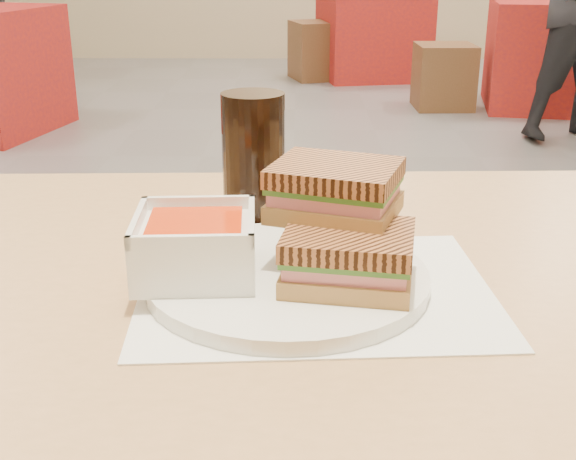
{
  "coord_description": "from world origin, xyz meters",
  "views": [
    {
      "loc": [
        0.02,
        -2.68,
        1.08
      ],
      "look_at": [
        0.01,
        -2.0,
        0.82
      ],
      "focal_mm": 46.4,
      "sensor_mm": 36.0,
      "label": 1
    }
  ],
  "objects_px": {
    "soup_bowl": "(196,248)",
    "bg_chair_2l": "(318,50)",
    "main_table": "(272,352)",
    "bg_table_2": "(373,34)",
    "bg_chair_2r": "(394,48)",
    "bg_chair_1l": "(444,76)",
    "plate": "(287,278)",
    "cola_glass": "(254,160)",
    "bg_table_1": "(550,55)",
    "panini_lower": "(348,257)"
  },
  "relations": [
    {
      "from": "soup_bowl",
      "to": "bg_chair_2l",
      "type": "height_order",
      "value": "soup_bowl"
    },
    {
      "from": "main_table",
      "to": "bg_table_2",
      "type": "relative_size",
      "value": 1.27
    },
    {
      "from": "main_table",
      "to": "soup_bowl",
      "type": "xyz_separation_m",
      "value": [
        -0.07,
        -0.07,
        0.16
      ]
    },
    {
      "from": "bg_table_2",
      "to": "bg_chair_2r",
      "type": "bearing_deg",
      "value": 12.66
    },
    {
      "from": "bg_chair_1l",
      "to": "bg_chair_2r",
      "type": "xyz_separation_m",
      "value": [
        -0.18,
        1.35,
        0.03
      ]
    },
    {
      "from": "plate",
      "to": "soup_bowl",
      "type": "bearing_deg",
      "value": -177.14
    },
    {
      "from": "bg_chair_1l",
      "to": "cola_glass",
      "type": "bearing_deg",
      "value": -103.86
    },
    {
      "from": "cola_glass",
      "to": "bg_table_1",
      "type": "height_order",
      "value": "cola_glass"
    },
    {
      "from": "bg_table_2",
      "to": "bg_chair_2r",
      "type": "xyz_separation_m",
      "value": [
        0.2,
        0.04,
        -0.12
      ]
    },
    {
      "from": "bg_chair_2r",
      "to": "bg_chair_2l",
      "type": "bearing_deg",
      "value": -168.5
    },
    {
      "from": "bg_table_2",
      "to": "bg_chair_2l",
      "type": "relative_size",
      "value": 1.82
    },
    {
      "from": "main_table",
      "to": "cola_glass",
      "type": "relative_size",
      "value": 7.41
    },
    {
      "from": "plate",
      "to": "bg_chair_2l",
      "type": "bearing_deg",
      "value": 88.15
    },
    {
      "from": "plate",
      "to": "bg_chair_2r",
      "type": "distance_m",
      "value": 5.98
    },
    {
      "from": "soup_bowl",
      "to": "cola_glass",
      "type": "distance_m",
      "value": 0.2
    },
    {
      "from": "panini_lower",
      "to": "plate",
      "type": "bearing_deg",
      "value": 155.76
    },
    {
      "from": "panini_lower",
      "to": "bg_table_2",
      "type": "relative_size",
      "value": 0.14
    },
    {
      "from": "bg_table_2",
      "to": "main_table",
      "type": "bearing_deg",
      "value": -96.59
    },
    {
      "from": "panini_lower",
      "to": "bg_chair_2r",
      "type": "relative_size",
      "value": 0.28
    },
    {
      "from": "cola_glass",
      "to": "bg_chair_2r",
      "type": "distance_m",
      "value": 5.81
    },
    {
      "from": "bg_chair_2l",
      "to": "bg_chair_2r",
      "type": "bearing_deg",
      "value": 11.5
    },
    {
      "from": "plate",
      "to": "cola_glass",
      "type": "height_order",
      "value": "cola_glass"
    },
    {
      "from": "soup_bowl",
      "to": "bg_chair_1l",
      "type": "distance_m",
      "value": 4.73
    },
    {
      "from": "bg_chair_2l",
      "to": "main_table",
      "type": "bearing_deg",
      "value": -92.06
    },
    {
      "from": "main_table",
      "to": "bg_table_1",
      "type": "bearing_deg",
      "value": 68.47
    },
    {
      "from": "main_table",
      "to": "bg_chair_1l",
      "type": "relative_size",
      "value": 2.78
    },
    {
      "from": "panini_lower",
      "to": "bg_chair_2l",
      "type": "bearing_deg",
      "value": 88.75
    },
    {
      "from": "panini_lower",
      "to": "cola_glass",
      "type": "distance_m",
      "value": 0.24
    },
    {
      "from": "plate",
      "to": "bg_table_1",
      "type": "relative_size",
      "value": 0.31
    },
    {
      "from": "main_table",
      "to": "cola_glass",
      "type": "height_order",
      "value": "cola_glass"
    },
    {
      "from": "bg_table_2",
      "to": "bg_chair_1l",
      "type": "xyz_separation_m",
      "value": [
        0.38,
        -1.31,
        -0.15
      ]
    },
    {
      "from": "main_table",
      "to": "bg_chair_2r",
      "type": "height_order",
      "value": "main_table"
    },
    {
      "from": "main_table",
      "to": "cola_glass",
      "type": "bearing_deg",
      "value": 101.3
    },
    {
      "from": "panini_lower",
      "to": "bg_table_1",
      "type": "xyz_separation_m",
      "value": [
        1.7,
        4.61,
        -0.43
      ]
    },
    {
      "from": "main_table",
      "to": "cola_glass",
      "type": "distance_m",
      "value": 0.23
    },
    {
      "from": "soup_bowl",
      "to": "cola_glass",
      "type": "xyz_separation_m",
      "value": [
        0.05,
        0.19,
        0.04
      ]
    },
    {
      "from": "plate",
      "to": "bg_chair_2r",
      "type": "xyz_separation_m",
      "value": [
        0.85,
        5.9,
        -0.51
      ]
    },
    {
      "from": "bg_table_1",
      "to": "bg_chair_2l",
      "type": "bearing_deg",
      "value": 143.09
    },
    {
      "from": "panini_lower",
      "to": "bg_chair_2l",
      "type": "distance_m",
      "value": 5.82
    },
    {
      "from": "main_table",
      "to": "panini_lower",
      "type": "height_order",
      "value": "panini_lower"
    },
    {
      "from": "bg_table_2",
      "to": "bg_chair_2r",
      "type": "height_order",
      "value": "bg_table_2"
    },
    {
      "from": "main_table",
      "to": "bg_table_1",
      "type": "height_order",
      "value": "main_table"
    },
    {
      "from": "bg_table_1",
      "to": "bg_chair_2r",
      "type": "bearing_deg",
      "value": 124.77
    },
    {
      "from": "main_table",
      "to": "bg_table_1",
      "type": "relative_size",
      "value": 1.29
    },
    {
      "from": "bg_chair_2r",
      "to": "cola_glass",
      "type": "bearing_deg",
      "value": -98.87
    },
    {
      "from": "main_table",
      "to": "panini_lower",
      "type": "distance_m",
      "value": 0.2
    },
    {
      "from": "soup_bowl",
      "to": "plate",
      "type": "bearing_deg",
      "value": 2.86
    },
    {
      "from": "bg_table_1",
      "to": "soup_bowl",
      "type": "bearing_deg",
      "value": -112.03
    },
    {
      "from": "soup_bowl",
      "to": "bg_chair_2l",
      "type": "distance_m",
      "value": 5.81
    },
    {
      "from": "plate",
      "to": "cola_glass",
      "type": "relative_size",
      "value": 1.76
    }
  ]
}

